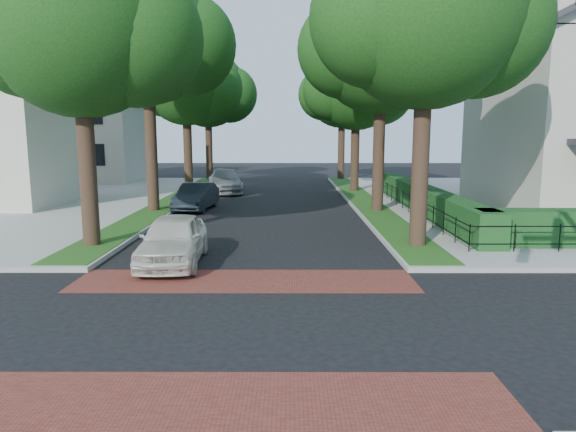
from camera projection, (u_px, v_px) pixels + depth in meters
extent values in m
plane|color=black|center=(232.00, 325.00, 10.45)|extent=(120.00, 120.00, 0.00)
cube|color=maroon|center=(245.00, 281.00, 13.61)|extent=(9.00, 2.20, 0.01)
cube|color=maroon|center=(207.00, 408.00, 7.29)|extent=(9.00, 2.20, 0.01)
cube|color=#294D16|center=(363.00, 200.00, 29.27)|extent=(1.60, 29.80, 0.02)
cube|color=#294D16|center=(174.00, 200.00, 29.30)|extent=(1.60, 29.80, 0.02)
cylinder|color=black|center=(422.00, 135.00, 16.74)|extent=(0.56, 0.56, 7.35)
sphere|color=#0F3A11|center=(427.00, 10.00, 16.13)|extent=(6.20, 6.20, 6.20)
sphere|color=#0F3A11|center=(477.00, 25.00, 16.49)|extent=(4.65, 4.65, 4.65)
sphere|color=#0F3A11|center=(378.00, 19.00, 15.98)|extent=(4.34, 4.34, 4.34)
sphere|color=#0F3A11|center=(418.00, 6.00, 17.58)|extent=(4.03, 4.03, 4.03)
cylinder|color=black|center=(379.00, 131.00, 24.62)|extent=(0.56, 0.56, 7.70)
sphere|color=#0F3A11|center=(382.00, 43.00, 23.97)|extent=(6.60, 6.60, 6.60)
sphere|color=#0F3A11|center=(419.00, 53.00, 24.33)|extent=(4.95, 4.95, 4.95)
sphere|color=#0F3A11|center=(347.00, 49.00, 23.83)|extent=(4.62, 4.62, 4.62)
sphere|color=#0F3A11|center=(378.00, 38.00, 25.52)|extent=(4.29, 4.29, 4.29)
cylinder|color=black|center=(355.00, 140.00, 33.59)|extent=(0.56, 0.56, 6.65)
sphere|color=#0F3A11|center=(356.00, 85.00, 33.03)|extent=(5.80, 5.80, 5.80)
sphere|color=#0F3A11|center=(380.00, 92.00, 33.39)|extent=(4.35, 4.35, 4.35)
sphere|color=#0F3A11|center=(334.00, 89.00, 32.88)|extent=(4.06, 4.06, 4.06)
sphere|color=#0F3A11|center=(355.00, 79.00, 34.38)|extent=(3.77, 3.77, 3.77)
cylinder|color=black|center=(341.00, 137.00, 42.45)|extent=(0.56, 0.56, 7.00)
sphere|color=#0F3A11|center=(342.00, 91.00, 41.86)|extent=(6.00, 6.00, 6.00)
sphere|color=#0F3A11|center=(362.00, 96.00, 42.22)|extent=(4.50, 4.50, 4.50)
sphere|color=#0F3A11|center=(324.00, 94.00, 41.72)|extent=(4.20, 4.20, 4.20)
sphere|color=#0F3A11|center=(342.00, 86.00, 43.26)|extent=(3.90, 3.90, 3.90)
cylinder|color=black|center=(86.00, 140.00, 16.80)|extent=(0.56, 0.56, 7.00)
sphere|color=#0F3A11|center=(79.00, 22.00, 16.21)|extent=(6.00, 6.00, 6.00)
sphere|color=#0F3A11|center=(134.00, 37.00, 16.57)|extent=(4.50, 4.50, 4.50)
sphere|color=#0F3A11|center=(29.00, 31.00, 16.07)|extent=(4.20, 4.20, 4.20)
sphere|color=#0F3A11|center=(98.00, 16.00, 17.62)|extent=(3.90, 3.90, 3.90)
cylinder|color=black|center=(150.00, 127.00, 24.61)|extent=(0.56, 0.56, 8.05)
sphere|color=#0F3A11|center=(147.00, 35.00, 23.94)|extent=(6.40, 6.40, 6.40)
sphere|color=#0F3A11|center=(186.00, 45.00, 24.30)|extent=(4.80, 4.80, 4.80)
sphere|color=#0F3A11|center=(111.00, 41.00, 23.80)|extent=(4.48, 4.48, 4.48)
sphere|color=#0F3A11|center=(157.00, 31.00, 25.44)|extent=(4.16, 4.16, 4.16)
cylinder|color=black|center=(188.00, 138.00, 33.60)|extent=(0.56, 0.56, 6.86)
sphere|color=#0F3A11|center=(186.00, 82.00, 33.02)|extent=(5.60, 5.60, 5.60)
sphere|color=#0F3A11|center=(211.00, 88.00, 33.38)|extent=(4.20, 4.20, 4.20)
sphere|color=#0F3A11|center=(164.00, 86.00, 32.88)|extent=(3.92, 3.92, 3.92)
sphere|color=#0F3A11|center=(191.00, 76.00, 34.33)|extent=(3.64, 3.64, 3.64)
cylinder|color=black|center=(209.00, 136.00, 42.46)|extent=(0.56, 0.56, 7.14)
sphere|color=#0F3A11|center=(208.00, 89.00, 41.87)|extent=(6.20, 6.20, 6.20)
sphere|color=#0F3A11|center=(229.00, 94.00, 42.22)|extent=(4.65, 4.65, 4.65)
sphere|color=#0F3A11|center=(188.00, 93.00, 41.72)|extent=(4.34, 4.34, 4.34)
sphere|color=#0F3A11|center=(212.00, 85.00, 43.32)|extent=(4.03, 4.03, 4.03)
cube|color=#16401A|center=(422.00, 198.00, 25.12)|extent=(1.00, 18.00, 1.20)
cube|color=maroon|center=(7.00, 40.00, 25.34)|extent=(0.80, 0.80, 3.64)
cube|color=#B6B3A3|center=(84.00, 140.00, 41.55)|extent=(9.00, 8.00, 6.50)
cube|color=maroon|center=(107.00, 73.00, 39.16)|extent=(0.80, 0.80, 3.64)
imported|color=silver|center=(173.00, 239.00, 15.33)|extent=(1.93, 4.41, 1.48)
imported|color=black|center=(196.00, 197.00, 26.28)|extent=(1.86, 4.30, 1.38)
imported|color=gray|center=(225.00, 181.00, 34.04)|extent=(2.99, 5.59, 1.54)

